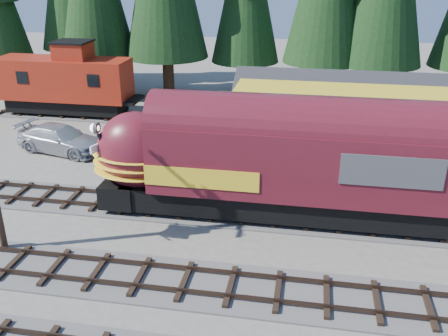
% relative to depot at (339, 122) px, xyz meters
% --- Properties ---
extents(ground, '(120.00, 120.00, 0.00)m').
position_rel_depot_xyz_m(ground, '(0.00, -10.50, -2.96)').
color(ground, '#6B665B').
rests_on(ground, ground).
extents(track_spur, '(32.00, 3.20, 0.33)m').
position_rel_depot_xyz_m(track_spur, '(-10.00, 7.50, -2.90)').
color(track_spur, '#4C4947').
rests_on(track_spur, ground).
extents(depot, '(12.80, 7.00, 5.30)m').
position_rel_depot_xyz_m(depot, '(0.00, 0.00, 0.00)').
color(depot, gold).
rests_on(depot, ground).
extents(locomotive, '(16.92, 3.36, 4.60)m').
position_rel_depot_xyz_m(locomotive, '(-3.82, -6.50, -0.29)').
color(locomotive, black).
rests_on(locomotive, ground).
extents(caboose, '(10.33, 3.00, 5.37)m').
position_rel_depot_xyz_m(caboose, '(-20.55, 7.50, -0.31)').
color(caboose, black).
rests_on(caboose, ground).
extents(pickup_truck_a, '(7.28, 4.90, 1.85)m').
position_rel_depot_xyz_m(pickup_truck_a, '(-10.83, -1.31, -2.04)').
color(pickup_truck_a, black).
rests_on(pickup_truck_a, ground).
extents(pickup_truck_b, '(6.35, 3.69, 1.73)m').
position_rel_depot_xyz_m(pickup_truck_b, '(-17.31, -0.11, -2.10)').
color(pickup_truck_b, '#A8ABB0').
rests_on(pickup_truck_b, ground).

